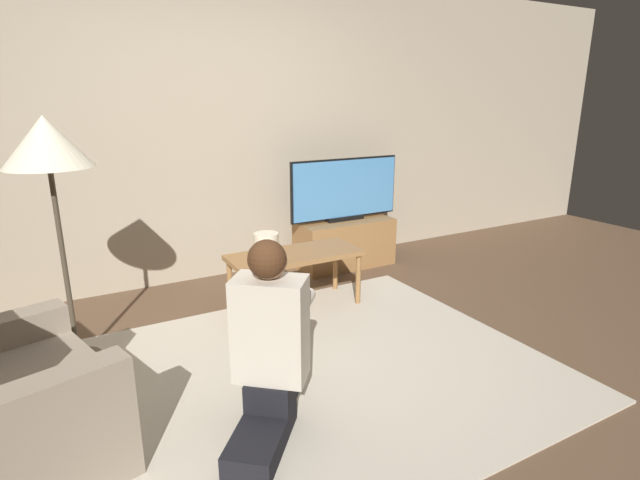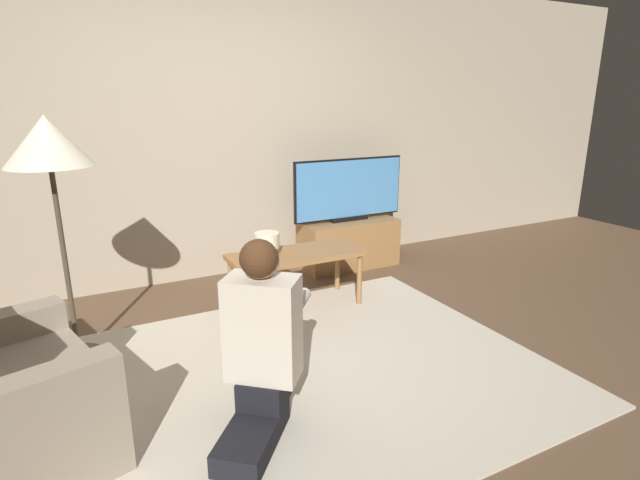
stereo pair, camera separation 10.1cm
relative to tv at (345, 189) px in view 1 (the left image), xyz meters
The scene contains 9 objects.
ground_plane 2.11m from the tv, 126.99° to the right, with size 10.00×10.00×0.00m, color brown.
wall_back 1.36m from the tv, 163.51° to the left, with size 10.00×0.06×2.60m.
rug 2.11m from the tv, 126.99° to the right, with size 2.71×2.20×0.02m.
tv_stand 0.52m from the tv, 90.00° to the right, with size 0.91×0.41×0.45m.
tv is the anchor object (origin of this frame).
coffee_table 1.16m from the tv, 141.35° to the right, with size 0.99×0.43×0.45m.
floor_lamp 2.56m from the tv, 162.43° to the right, with size 0.47×0.47×1.48m.
person_kneeling 2.51m from the tv, 129.97° to the right, with size 0.73×0.80×0.95m.
table_lamp 1.27m from the tv, 148.76° to the right, with size 0.18×0.18×0.17m.
Camera 1 is at (-1.24, -2.29, 1.58)m, focal length 28.00 mm.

